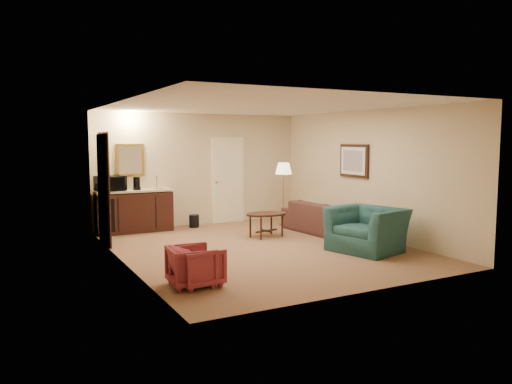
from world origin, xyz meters
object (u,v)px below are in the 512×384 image
Objects in this scene: rose_chair_far at (198,265)px; coffee_table at (266,225)px; teal_armchair at (367,222)px; wetbar_cabinet at (134,211)px; sofa at (329,213)px; microwave at (110,182)px; rose_chair_near at (192,264)px; waste_bin at (194,221)px; coffee_maker at (137,183)px; floor_lamp at (283,194)px.

rose_chair_far reaches higher than coffee_table.
coffee_table is (-0.98, 1.97, -0.28)m from teal_armchair.
teal_armchair is (3.23, -3.82, 0.07)m from wetbar_cabinet.
sofa is 3.94× the size of microwave.
rose_chair_near reaches higher than rose_chair_far.
waste_bin is at bearing 116.76° from coffee_table.
teal_armchair reaches higher than rose_chair_near.
microwave is (-0.17, 4.36, 0.81)m from rose_chair_near.
wetbar_cabinet reaches higher than rose_chair_far.
wetbar_cabinet is 2.66× the size of rose_chair_near.
teal_armchair reaches higher than sofa.
rose_chair_near is (-3.93, -2.24, -0.14)m from sofa.
sofa is 3.09m from waste_bin.
rose_chair_near is 1.02× the size of rose_chair_far.
microwave reaches higher than coffee_maker.
wetbar_cabinet reaches higher than coffee_table.
coffee_maker is at bearing -154.52° from teal_armchair.
coffee_table is at bearing -40.90° from rose_chair_near.
wetbar_cabinet is 1.88× the size of coffee_table.
microwave is at bearing 170.26° from floor_lamp.
microwave reaches higher than rose_chair_near.
teal_armchair is (-0.37, -1.65, 0.08)m from sofa.
microwave is (-1.85, 0.03, 0.97)m from waste_bin.
microwave is 2.06× the size of coffee_maker.
sofa is 1.54× the size of floor_lamp.
rose_chair_near is at bearing -135.31° from coffee_table.
wetbar_cabinet is at bearing 145.01° from coffee_maker.
coffee_maker is at bearing -18.09° from microwave.
wetbar_cabinet is at bearing -10.41° from rose_chair_far.
rose_chair_near is at bearing -103.43° from microwave.
teal_armchair is at bearing -61.13° from microwave.
coffee_table is (2.50, 2.59, -0.05)m from rose_chair_far.
coffee_table is 2.95m from coffee_maker.
teal_armchair is at bearing -63.45° from waste_bin.
coffee_maker reaches higher than coffee_table.
coffee_table is at bearing -39.50° from wetbar_cabinet.
wetbar_cabinet reaches higher than waste_bin.
coffee_table is 0.59× the size of floor_lamp.
coffee_table is at bearing -133.63° from floor_lamp.
rose_chair_far is at bearing 115.63° from sofa.
microwave is (-2.75, 1.82, 0.87)m from coffee_table.
floor_lamp reaches higher than microwave.
teal_armchair is 2.01× the size of rose_chair_far.
rose_chair_far is at bearing -94.59° from teal_armchair.
teal_armchair is at bearing -34.79° from coffee_maker.
rose_chair_near is 4.44m from microwave.
sofa is at bearing -80.33° from floor_lamp.
sofa is 1.52m from floor_lamp.
coffee_table is 3.12× the size of coffee_maker.
wetbar_cabinet is at bearing 168.18° from floor_lamp.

